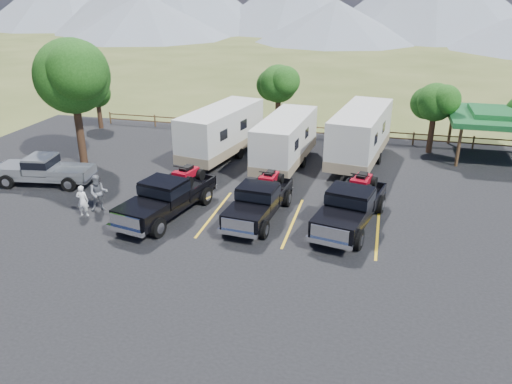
% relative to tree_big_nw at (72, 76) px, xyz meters
% --- Properties ---
extents(ground, '(320.00, 320.00, 0.00)m').
position_rel_tree_big_nw_xyz_m(ground, '(12.55, -9.03, -5.60)').
color(ground, '#3F4B20').
rests_on(ground, ground).
extents(asphalt_lot, '(44.00, 34.00, 0.04)m').
position_rel_tree_big_nw_xyz_m(asphalt_lot, '(12.55, -6.03, -5.58)').
color(asphalt_lot, black).
rests_on(asphalt_lot, ground).
extents(stall_lines, '(12.12, 5.50, 0.01)m').
position_rel_tree_big_nw_xyz_m(stall_lines, '(12.55, -5.03, -5.55)').
color(stall_lines, gold).
rests_on(stall_lines, asphalt_lot).
extents(tree_big_nw, '(5.54, 5.18, 7.84)m').
position_rel_tree_big_nw_xyz_m(tree_big_nw, '(0.00, 0.00, 0.00)').
color(tree_big_nw, black).
rests_on(tree_big_nw, ground).
extents(tree_ne_a, '(3.11, 2.92, 4.76)m').
position_rel_tree_big_nw_xyz_m(tree_ne_a, '(21.52, 7.99, -2.11)').
color(tree_ne_a, black).
rests_on(tree_ne_a, ground).
extents(tree_north, '(3.46, 3.24, 5.25)m').
position_rel_tree_big_nw_xyz_m(tree_north, '(10.52, 9.99, -1.76)').
color(tree_north, black).
rests_on(tree_north, ground).
extents(tree_nw_small, '(2.59, 2.43, 3.85)m').
position_rel_tree_big_nw_xyz_m(tree_nw_small, '(-3.48, 7.99, -2.81)').
color(tree_nw_small, black).
rests_on(tree_nw_small, ground).
extents(rail_fence, '(36.12, 0.12, 1.00)m').
position_rel_tree_big_nw_xyz_m(rail_fence, '(14.55, 9.47, -4.99)').
color(rail_fence, brown).
rests_on(rail_fence, ground).
extents(pavilion, '(6.20, 6.20, 3.22)m').
position_rel_tree_big_nw_xyz_m(pavilion, '(25.55, 7.97, -2.81)').
color(pavilion, brown).
rests_on(pavilion, ground).
extents(rig_left, '(3.30, 6.67, 2.13)m').
position_rel_tree_big_nw_xyz_m(rig_left, '(8.39, -5.73, -4.53)').
color(rig_left, black).
rests_on(rig_left, asphalt_lot).
extents(rig_center, '(2.47, 6.03, 1.97)m').
position_rel_tree_big_nw_xyz_m(rig_center, '(12.83, -4.87, -4.61)').
color(rig_center, black).
rests_on(rig_center, asphalt_lot).
extents(rig_right, '(3.28, 6.71, 2.15)m').
position_rel_tree_big_nw_xyz_m(rig_right, '(17.22, -4.61, -4.52)').
color(rig_right, black).
rests_on(rig_right, asphalt_lot).
extents(trailer_left, '(3.88, 9.54, 3.30)m').
position_rel_tree_big_nw_xyz_m(trailer_left, '(8.22, 3.36, -3.83)').
color(trailer_left, silver).
rests_on(trailer_left, asphalt_lot).
extents(trailer_center, '(2.88, 9.14, 3.16)m').
position_rel_tree_big_nw_xyz_m(trailer_center, '(12.59, 2.62, -3.90)').
color(trailer_center, silver).
rests_on(trailer_center, asphalt_lot).
extents(trailer_right, '(3.69, 10.06, 3.48)m').
position_rel_tree_big_nw_xyz_m(trailer_right, '(17.02, 4.49, -3.74)').
color(trailer_right, silver).
rests_on(trailer_right, asphalt_lot).
extents(pickup_silver, '(5.85, 2.63, 1.69)m').
position_rel_tree_big_nw_xyz_m(pickup_silver, '(-0.08, -3.69, -4.68)').
color(pickup_silver, gray).
rests_on(pickup_silver, asphalt_lot).
extents(person_a, '(0.65, 0.48, 1.60)m').
position_rel_tree_big_nw_xyz_m(person_a, '(4.36, -6.90, -4.75)').
color(person_a, white).
rests_on(person_a, asphalt_lot).
extents(person_b, '(1.16, 1.08, 1.90)m').
position_rel_tree_big_nw_xyz_m(person_b, '(4.81, -6.13, -4.61)').
color(person_b, slate).
rests_on(person_b, asphalt_lot).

